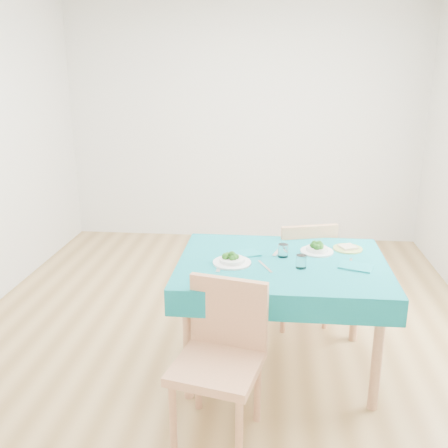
# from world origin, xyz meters

# --- Properties ---
(room_shell) EXTENTS (4.02, 4.52, 2.73)m
(room_shell) POSITION_xyz_m (0.00, 0.00, 1.35)
(room_shell) COLOR olive
(room_shell) RESTS_ON ground
(table) EXTENTS (1.31, 1.00, 0.76)m
(table) POSITION_xyz_m (0.42, -0.47, 0.38)
(table) COLOR #09636A
(table) RESTS_ON ground
(chair_near) EXTENTS (0.53, 0.57, 1.10)m
(chair_near) POSITION_xyz_m (0.08, -1.17, 0.55)
(chair_near) COLOR #B37A54
(chair_near) RESTS_ON ground
(chair_far) EXTENTS (0.53, 0.56, 1.05)m
(chair_far) POSITION_xyz_m (0.57, 0.20, 0.52)
(chair_far) COLOR #B37A54
(chair_far) RESTS_ON ground
(bowl_near) EXTENTS (0.24, 0.24, 0.07)m
(bowl_near) POSITION_xyz_m (0.10, -0.53, 0.79)
(bowl_near) COLOR white
(bowl_near) RESTS_ON table
(bowl_far) EXTENTS (0.22, 0.22, 0.07)m
(bowl_far) POSITION_xyz_m (0.65, -0.27, 0.79)
(bowl_far) COLOR white
(bowl_far) RESTS_ON table
(fork_near) EXTENTS (0.03, 0.19, 0.00)m
(fork_near) POSITION_xyz_m (0.03, -0.59, 0.76)
(fork_near) COLOR silver
(fork_near) RESTS_ON table
(knife_near) EXTENTS (0.10, 0.20, 0.00)m
(knife_near) POSITION_xyz_m (0.31, -0.57, 0.76)
(knife_near) COLOR silver
(knife_near) RESTS_ON table
(fork_far) EXTENTS (0.08, 0.19, 0.00)m
(fork_far) POSITION_xyz_m (0.39, -0.29, 0.76)
(fork_far) COLOR silver
(fork_far) RESTS_ON table
(knife_far) EXTENTS (0.06, 0.21, 0.00)m
(knife_far) POSITION_xyz_m (0.84, -0.48, 0.76)
(knife_far) COLOR silver
(knife_far) RESTS_ON table
(napkin_near) EXTENTS (0.23, 0.20, 0.01)m
(napkin_near) POSITION_xyz_m (0.17, -0.37, 0.76)
(napkin_near) COLOR #0E6F75
(napkin_near) RESTS_ON table
(napkin_far) EXTENTS (0.23, 0.19, 0.01)m
(napkin_far) POSITION_xyz_m (0.87, -0.52, 0.76)
(napkin_far) COLOR #0E6F75
(napkin_far) RESTS_ON table
(tumbler_center) EXTENTS (0.07, 0.07, 0.08)m
(tumbler_center) POSITION_xyz_m (0.42, -0.38, 0.80)
(tumbler_center) COLOR white
(tumbler_center) RESTS_ON table
(tumbler_side) EXTENTS (0.06, 0.06, 0.08)m
(tumbler_side) POSITION_xyz_m (0.53, -0.56, 0.80)
(tumbler_side) COLOR white
(tumbler_side) RESTS_ON table
(side_plate) EXTENTS (0.20, 0.20, 0.01)m
(side_plate) POSITION_xyz_m (0.86, -0.20, 0.76)
(side_plate) COLOR #A9BF5D
(side_plate) RESTS_ON table
(bread_slice) EXTENTS (0.13, 0.13, 0.02)m
(bread_slice) POSITION_xyz_m (0.86, -0.20, 0.78)
(bread_slice) COLOR beige
(bread_slice) RESTS_ON side_plate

